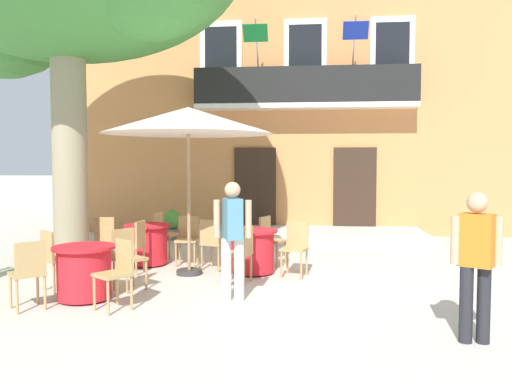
{
  "coord_description": "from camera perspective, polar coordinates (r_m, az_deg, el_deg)",
  "views": [
    {
      "loc": [
        0.94,
        -8.54,
        1.93
      ],
      "look_at": [
        -0.14,
        2.09,
        1.3
      ],
      "focal_mm": 36.08,
      "sensor_mm": 36.0,
      "label": 1
    }
  ],
  "objects": [
    {
      "name": "ground_plane",
      "position": [
        8.81,
        -0.46,
        -9.28
      ],
      "size": [
        120.0,
        120.0,
        0.0
      ],
      "primitive_type": "plane",
      "color": "beige"
    },
    {
      "name": "cafe_chair_near_tree_2",
      "position": [
        7.34,
        -23.9,
        -7.93
      ],
      "size": [
        0.57,
        0.57,
        0.91
      ],
      "color": "tan",
      "rests_on": "ground"
    },
    {
      "name": "cafe_chair_near_tree_0",
      "position": [
        8.07,
        -14.11,
        -6.73
      ],
      "size": [
        0.56,
        0.56,
        0.91
      ],
      "color": "tan",
      "rests_on": "ground"
    },
    {
      "name": "cafe_chair_middle_1",
      "position": [
        8.19,
        -1.57,
        -6.48
      ],
      "size": [
        0.48,
        0.48,
        0.91
      ],
      "color": "tan",
      "rests_on": "ground"
    },
    {
      "name": "cafe_chair_middle_3",
      "position": [
        9.59,
        1.53,
        -5.02
      ],
      "size": [
        0.53,
        0.53,
        0.91
      ],
      "color": "tan",
      "rests_on": "ground"
    },
    {
      "name": "building_facade",
      "position": [
        15.64,
        5.49,
        10.04
      ],
      "size": [
        13.0,
        5.09,
        7.5
      ],
      "color": "#CC844C",
      "rests_on": "ground"
    },
    {
      "name": "cafe_chair_near_tree_3",
      "position": [
        7.02,
        -15.07,
        -8.27
      ],
      "size": [
        0.56,
        0.56,
        0.91
      ],
      "color": "tan",
      "rests_on": "ground"
    },
    {
      "name": "cafe_table_front",
      "position": [
        9.87,
        -11.97,
        -5.67
      ],
      "size": [
        0.86,
        0.86,
        0.76
      ],
      "color": "red",
      "rests_on": "ground"
    },
    {
      "name": "entrance_step_platform",
      "position": [
        12.72,
        5.33,
        -4.79
      ],
      "size": [
        5.78,
        1.9,
        0.25
      ],
      "primitive_type": "cube",
      "color": "silver",
      "rests_on": "ground"
    },
    {
      "name": "pedestrian_by_tree",
      "position": [
        7.12,
        -2.61,
        -4.66
      ],
      "size": [
        0.53,
        0.4,
        1.66
      ],
      "color": "silver",
      "rests_on": "ground"
    },
    {
      "name": "ground_planter_left",
      "position": [
        12.88,
        -9.25,
        -3.41
      ],
      "size": [
        0.42,
        0.42,
        0.75
      ],
      "color": "slate",
      "rests_on": "ground"
    },
    {
      "name": "cafe_table_near_tree",
      "position": [
        7.65,
        -18.5,
        -8.41
      ],
      "size": [
        0.86,
        0.86,
        0.76
      ],
      "color": "red",
      "rests_on": "ground"
    },
    {
      "name": "cafe_chair_middle_0",
      "position": [
        9.19,
        -4.82,
        -5.4
      ],
      "size": [
        0.51,
        0.51,
        0.91
      ],
      "color": "tan",
      "rests_on": "ground"
    },
    {
      "name": "pedestrian_near_entrance",
      "position": [
        5.96,
        23.2,
        -6.77
      ],
      "size": [
        0.53,
        0.37,
        1.61
      ],
      "color": "#232328",
      "rests_on": "ground"
    },
    {
      "name": "cafe_chair_front_3",
      "position": [
        10.04,
        -16.2,
        -4.78
      ],
      "size": [
        0.4,
        0.4,
        0.91
      ],
      "color": "tan",
      "rests_on": "ground"
    },
    {
      "name": "cafe_chair_front_2",
      "position": [
        10.54,
        -10.35,
        -4.32
      ],
      "size": [
        0.47,
        0.47,
        0.91
      ],
      "color": "tan",
      "rests_on": "ground"
    },
    {
      "name": "cafe_umbrella",
      "position": [
        8.83,
        -7.53,
        7.77
      ],
      "size": [
        2.9,
        2.9,
        2.85
      ],
      "color": "#997A56",
      "rests_on": "ground"
    },
    {
      "name": "cafe_chair_near_tree_1",
      "position": [
        8.25,
        -21.44,
        -6.64
      ],
      "size": [
        0.56,
        0.56,
        0.91
      ],
      "color": "tan",
      "rests_on": "ground"
    },
    {
      "name": "cafe_chair_front_0",
      "position": [
        9.13,
        -13.3,
        -5.54
      ],
      "size": [
        0.43,
        0.43,
        0.91
      ],
      "color": "tan",
      "rests_on": "ground"
    },
    {
      "name": "cafe_chair_middle_2",
      "position": [
        8.74,
        4.41,
        -5.86
      ],
      "size": [
        0.49,
        0.49,
        0.91
      ],
      "color": "tan",
      "rests_on": "ground"
    },
    {
      "name": "cafe_table_middle",
      "position": [
        8.93,
        -0.38,
        -6.54
      ],
      "size": [
        0.86,
        0.86,
        0.76
      ],
      "color": "red",
      "rests_on": "ground"
    },
    {
      "name": "cafe_chair_front_1",
      "position": [
        9.75,
        -7.59,
        -4.92
      ],
      "size": [
        0.42,
        0.42,
        0.91
      ],
      "color": "tan",
      "rests_on": "ground"
    }
  ]
}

